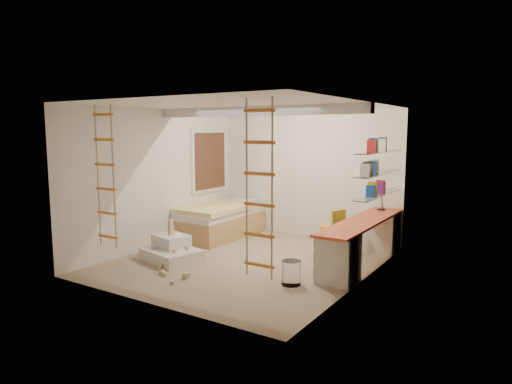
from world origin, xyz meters
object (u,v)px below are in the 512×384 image
Objects in this scene: desk at (363,241)px; swivel_chair at (332,237)px; bed at (220,221)px; play_platform at (172,251)px.

swivel_chair is (-0.70, 0.38, -0.10)m from desk.
swivel_chair reaches higher than bed.
play_platform is (-2.13, -1.88, -0.14)m from swivel_chair.
desk is 3.45× the size of swivel_chair.
swivel_chair reaches higher than desk.
swivel_chair is 2.85m from play_platform.
bed is 2.46× the size of swivel_chair.
swivel_chair is 0.77× the size of play_platform.
desk is 3.21m from play_platform.
desk is 0.80m from swivel_chair.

